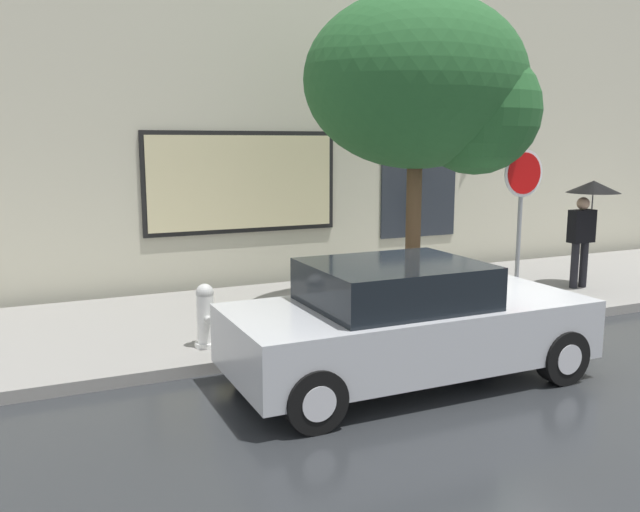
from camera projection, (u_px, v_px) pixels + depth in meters
ground_plane at (488, 362)px, 8.42m from camera, size 60.00×60.00×0.00m
sidewalk at (374, 304)px, 11.10m from camera, size 20.00×4.00×0.15m
building_facade at (313, 105)px, 12.76m from camera, size 20.00×0.67×7.00m
parked_car at (406, 323)px, 7.64m from camera, size 4.24×1.88×1.42m
fire_hydrant at (205, 316)px, 8.50m from camera, size 0.30×0.44×0.83m
pedestrian_with_umbrella at (589, 204)px, 11.86m from camera, size 0.94×0.94×1.94m
street_tree at (429, 88)px, 9.94m from camera, size 3.51×2.98×4.84m
stop_sign at (522, 196)px, 10.61m from camera, size 0.76×0.10×2.51m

